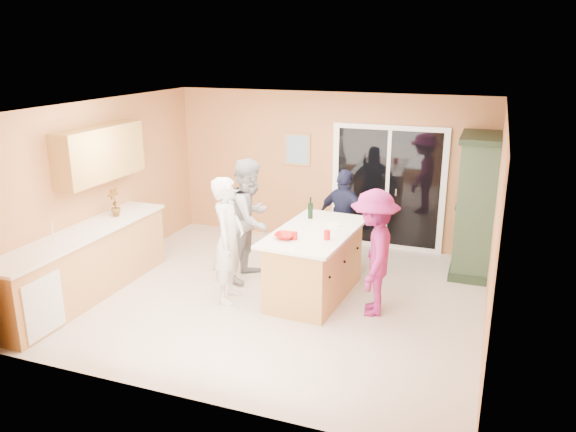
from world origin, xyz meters
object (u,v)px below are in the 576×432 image
(green_hutch, at_px, (476,207))
(woman_grey, at_px, (250,219))
(kitchen_island, at_px, (315,265))
(woman_white, at_px, (228,240))
(woman_navy, at_px, (344,219))
(woman_magenta, at_px, (374,253))

(green_hutch, xyz_separation_m, woman_grey, (-3.08, -1.37, -0.13))
(kitchen_island, xyz_separation_m, woman_white, (-1.05, -0.51, 0.41))
(woman_white, distance_m, woman_navy, 2.03)
(kitchen_island, relative_size, woman_white, 1.10)
(kitchen_island, height_order, woman_magenta, woman_magenta)
(woman_white, xyz_separation_m, woman_grey, (-0.04, 0.82, 0.04))
(woman_magenta, bearing_deg, woman_grey, -114.84)
(kitchen_island, xyz_separation_m, woman_navy, (0.10, 1.16, 0.33))
(kitchen_island, xyz_separation_m, green_hutch, (1.99, 1.67, 0.58))
(kitchen_island, height_order, woman_navy, woman_navy)
(green_hutch, height_order, woman_magenta, green_hutch)
(woman_grey, bearing_deg, kitchen_island, -101.85)
(woman_white, height_order, woman_magenta, woman_white)
(woman_white, relative_size, woman_navy, 1.10)
(woman_navy, bearing_deg, woman_grey, 51.95)
(kitchen_island, bearing_deg, green_hutch, 44.22)
(green_hutch, xyz_separation_m, woman_navy, (-1.89, -0.52, -0.25))
(woman_white, bearing_deg, kitchen_island, -73.48)
(woman_white, bearing_deg, woman_navy, -44.14)
(kitchen_island, relative_size, woman_navy, 1.21)
(kitchen_island, bearing_deg, woman_grey, 168.47)
(kitchen_island, distance_m, green_hutch, 2.66)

